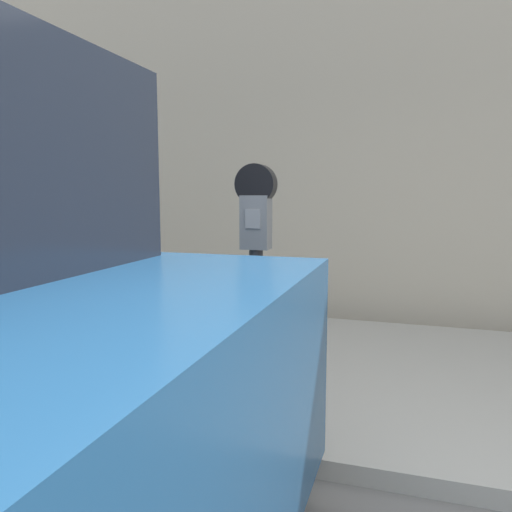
{
  "coord_description": "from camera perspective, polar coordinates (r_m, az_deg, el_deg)",
  "views": [
    {
      "loc": [
        0.48,
        -1.49,
        1.41
      ],
      "look_at": [
        -0.39,
        1.24,
        1.04
      ],
      "focal_mm": 35.0,
      "sensor_mm": 36.0,
      "label": 1
    }
  ],
  "objects": [
    {
      "name": "sidewalk",
      "position": [
        3.96,
        9.88,
        -12.89
      ],
      "size": [
        24.0,
        2.8,
        0.11
      ],
      "color": "#ADAAA3",
      "rests_on": "ground_plane"
    },
    {
      "name": "building_facade",
      "position": [
        5.64,
        13.11,
        17.36
      ],
      "size": [
        24.0,
        0.3,
        4.83
      ],
      "color": "beige",
      "rests_on": "ground_plane"
    },
    {
      "name": "parking_meter",
      "position": [
        2.88,
        -0.0,
        0.38
      ],
      "size": [
        0.23,
        0.12,
        1.47
      ],
      "color": "#2D2D30",
      "rests_on": "sidewalk"
    }
  ]
}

